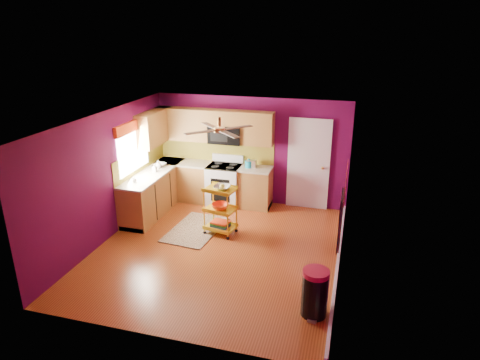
% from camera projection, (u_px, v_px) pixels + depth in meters
% --- Properties ---
extents(ground, '(5.00, 5.00, 0.00)m').
position_uv_depth(ground, '(218.00, 250.00, 8.11)').
color(ground, maroon).
rests_on(ground, ground).
extents(room_envelope, '(4.54, 5.04, 2.52)m').
position_uv_depth(room_envelope, '(218.00, 168.00, 7.54)').
color(room_envelope, '#54093B').
rests_on(room_envelope, ground).
extents(lower_cabinets, '(2.81, 2.31, 0.94)m').
position_uv_depth(lower_cabinets, '(187.00, 188.00, 9.94)').
color(lower_cabinets, brown).
rests_on(lower_cabinets, ground).
extents(electric_range, '(0.76, 0.66, 1.13)m').
position_uv_depth(electric_range, '(225.00, 184.00, 10.04)').
color(electric_range, white).
rests_on(electric_range, ground).
extents(upper_cabinetry, '(2.80, 2.30, 1.26)m').
position_uv_depth(upper_cabinetry, '(195.00, 127.00, 9.76)').
color(upper_cabinetry, brown).
rests_on(upper_cabinetry, ground).
extents(left_window, '(0.08, 1.35, 1.08)m').
position_uv_depth(left_window, '(133.00, 139.00, 9.02)').
color(left_window, white).
rests_on(left_window, ground).
extents(panel_door, '(0.95, 0.11, 2.15)m').
position_uv_depth(panel_door, '(308.00, 165.00, 9.65)').
color(panel_door, white).
rests_on(panel_door, ground).
extents(right_wall_art, '(0.04, 2.74, 1.04)m').
position_uv_depth(right_wall_art, '(344.00, 198.00, 6.74)').
color(right_wall_art, black).
rests_on(right_wall_art, ground).
extents(ceiling_fan, '(1.01, 1.01, 0.26)m').
position_uv_depth(ceiling_fan, '(219.00, 129.00, 7.50)').
color(ceiling_fan, '#BF8C3F').
rests_on(ceiling_fan, ground).
extents(shag_rug, '(1.04, 1.56, 0.02)m').
position_uv_depth(shag_rug, '(195.00, 229.00, 8.88)').
color(shag_rug, black).
rests_on(shag_rug, ground).
extents(rolling_cart, '(0.67, 0.54, 1.09)m').
position_uv_depth(rolling_cart, '(221.00, 208.00, 8.56)').
color(rolling_cart, yellow).
rests_on(rolling_cart, ground).
extents(trash_can, '(0.42, 0.44, 0.74)m').
position_uv_depth(trash_can, '(315.00, 293.00, 6.19)').
color(trash_can, black).
rests_on(trash_can, ground).
extents(teal_kettle, '(0.18, 0.18, 0.21)m').
position_uv_depth(teal_kettle, '(249.00, 164.00, 9.74)').
color(teal_kettle, teal).
rests_on(teal_kettle, lower_cabinets).
extents(toaster, '(0.22, 0.15, 0.18)m').
position_uv_depth(toaster, '(251.00, 164.00, 9.74)').
color(toaster, beige).
rests_on(toaster, lower_cabinets).
extents(soap_bottle_a, '(0.08, 0.09, 0.19)m').
position_uv_depth(soap_bottle_a, '(154.00, 168.00, 9.44)').
color(soap_bottle_a, '#EA3F72').
rests_on(soap_bottle_a, lower_cabinets).
extents(soap_bottle_b, '(0.14, 0.14, 0.18)m').
position_uv_depth(soap_bottle_b, '(158.00, 164.00, 9.69)').
color(soap_bottle_b, white).
rests_on(soap_bottle_b, lower_cabinets).
extents(counter_dish, '(0.26, 0.26, 0.06)m').
position_uv_depth(counter_dish, '(160.00, 165.00, 9.85)').
color(counter_dish, white).
rests_on(counter_dish, lower_cabinets).
extents(counter_cup, '(0.11, 0.11, 0.09)m').
position_uv_depth(counter_cup, '(134.00, 180.00, 8.84)').
color(counter_cup, white).
rests_on(counter_cup, lower_cabinets).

